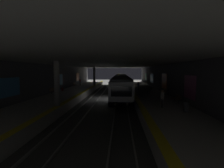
# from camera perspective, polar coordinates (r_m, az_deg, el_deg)

# --- Properties ---
(ground_plane) EXTENTS (120.00, 120.00, 0.00)m
(ground_plane) POSITION_cam_1_polar(r_m,az_deg,el_deg) (27.76, -1.48, -5.06)
(ground_plane) COLOR #42423F
(track_left) EXTENTS (60.00, 1.53, 0.16)m
(track_left) POSITION_cam_1_polar(r_m,az_deg,el_deg) (27.67, 3.09, -4.93)
(track_left) COLOR gray
(track_left) RESTS_ON ground
(track_right) EXTENTS (60.00, 1.53, 0.16)m
(track_right) POSITION_cam_1_polar(r_m,az_deg,el_deg) (28.00, -5.99, -4.84)
(track_right) COLOR gray
(track_right) RESTS_ON ground
(platform_left) EXTENTS (60.00, 5.30, 1.06)m
(platform_left) POSITION_cam_1_polar(r_m,az_deg,el_deg) (27.96, 12.06, -4.00)
(platform_left) COLOR #B7B2A8
(platform_left) RESTS_ON ground
(platform_right) EXTENTS (60.00, 5.30, 1.06)m
(platform_right) POSITION_cam_1_polar(r_m,az_deg,el_deg) (28.92, -14.55, -3.77)
(platform_right) COLOR #B7B2A8
(platform_right) RESTS_ON ground
(wall_left) EXTENTS (60.00, 0.56, 5.60)m
(wall_left) POSITION_cam_1_polar(r_m,az_deg,el_deg) (28.36, 17.92, 0.62)
(wall_left) COLOR #56565B
(wall_left) RESTS_ON ground
(wall_right) EXTENTS (60.00, 0.56, 5.60)m
(wall_right) POSITION_cam_1_polar(r_m,az_deg,el_deg) (29.71, -19.98, 0.74)
(wall_right) COLOR #56565B
(wall_right) RESTS_ON ground
(ceiling_slab) EXTENTS (60.00, 19.40, 0.40)m
(ceiling_slab) POSITION_cam_1_polar(r_m,az_deg,el_deg) (27.40, -1.50, 6.98)
(ceiling_slab) COLOR #ADAAA3
(ceiling_slab) RESTS_ON wall_left
(pillar_near) EXTENTS (0.56, 0.56, 4.55)m
(pillar_near) POSITION_cam_1_polar(r_m,az_deg,el_deg) (17.93, -18.20, 0.15)
(pillar_near) COLOR gray
(pillar_near) RESTS_ON platform_right
(pillar_far) EXTENTS (0.56, 0.56, 4.55)m
(pillar_far) POSITION_cam_1_polar(r_m,az_deg,el_deg) (41.54, -6.03, 2.71)
(pillar_far) COLOR gray
(pillar_far) RESTS_ON platform_right
(metro_train) EXTENTS (35.47, 2.83, 3.49)m
(metro_train) POSITION_cam_1_polar(r_m,az_deg,el_deg) (35.62, 3.06, 0.33)
(metro_train) COLOR silver
(metro_train) RESTS_ON track_left
(bench_left_near) EXTENTS (1.70, 0.47, 0.86)m
(bench_left_near) POSITION_cam_1_polar(r_m,az_deg,el_deg) (20.43, 21.29, -4.36)
(bench_left_near) COLOR #262628
(bench_left_near) RESTS_ON platform_left
(bench_left_mid) EXTENTS (1.70, 0.47, 0.86)m
(bench_left_mid) POSITION_cam_1_polar(r_m,az_deg,el_deg) (26.12, 17.16, -2.38)
(bench_left_mid) COLOR #262628
(bench_left_mid) RESTS_ON platform_left
(bench_left_far) EXTENTS (1.70, 0.47, 0.86)m
(bench_left_far) POSITION_cam_1_polar(r_m,az_deg,el_deg) (43.18, 11.47, 0.38)
(bench_left_far) COLOR #262628
(bench_left_far) RESTS_ON platform_left
(bench_right_near) EXTENTS (1.70, 0.47, 0.86)m
(bench_right_near) POSITION_cam_1_polar(r_m,az_deg,el_deg) (27.98, -19.47, -1.99)
(bench_right_near) COLOR #262628
(bench_right_near) RESTS_ON platform_right
(bench_right_mid) EXTENTS (1.70, 0.47, 0.86)m
(bench_right_mid) POSITION_cam_1_polar(r_m,az_deg,el_deg) (40.05, -12.50, 0.05)
(bench_right_mid) COLOR #262628
(bench_right_mid) RESTS_ON platform_right
(person_waiting_near) EXTENTS (0.60, 0.23, 1.65)m
(person_waiting_near) POSITION_cam_1_polar(r_m,az_deg,el_deg) (23.01, -17.59, -2.37)
(person_waiting_near) COLOR #353535
(person_waiting_near) RESTS_ON platform_right
(person_walking_mid) EXTENTS (0.60, 0.22, 1.60)m
(person_walking_mid) POSITION_cam_1_polar(r_m,az_deg,el_deg) (29.88, 8.88, -0.73)
(person_walking_mid) COLOR #353535
(person_walking_mid) RESTS_ON platform_left
(person_standing_far) EXTENTS (0.60, 0.24, 1.74)m
(person_standing_far) POSITION_cam_1_polar(r_m,az_deg,el_deg) (41.98, -10.75, 0.86)
(person_standing_far) COLOR #3E3E3E
(person_standing_far) RESTS_ON platform_right
(person_boarding) EXTENTS (0.60, 0.24, 1.72)m
(person_boarding) POSITION_cam_1_polar(r_m,az_deg,el_deg) (16.97, 16.63, -4.58)
(person_boarding) COLOR #2D2D2D
(person_boarding) RESTS_ON platform_left
(suitcase_rolling) EXTENTS (0.36, 0.25, 0.87)m
(suitcase_rolling) POSITION_cam_1_polar(r_m,az_deg,el_deg) (31.31, -16.43, -1.68)
(suitcase_rolling) COLOR maroon
(suitcase_rolling) RESTS_ON platform_right
(backpack_on_floor) EXTENTS (0.30, 0.20, 0.40)m
(backpack_on_floor) POSITION_cam_1_polar(r_m,az_deg,el_deg) (32.40, 13.13, -1.57)
(backpack_on_floor) COLOR #1E512D
(backpack_on_floor) RESTS_ON platform_left
(trash_bin) EXTENTS (0.44, 0.44, 0.85)m
(trash_bin) POSITION_cam_1_polar(r_m,az_deg,el_deg) (16.09, 23.77, -7.14)
(trash_bin) COLOR #595B5E
(trash_bin) RESTS_ON platform_left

